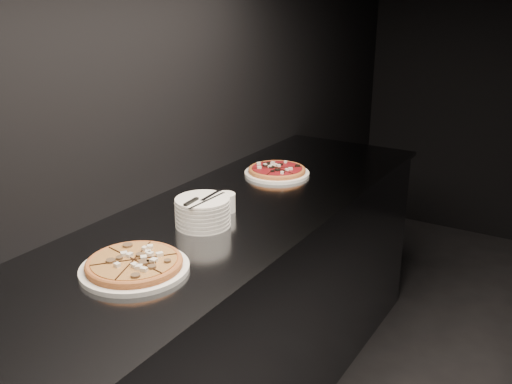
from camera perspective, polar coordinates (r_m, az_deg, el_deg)
The scene contains 7 objects.
wall_left at distance 2.39m, azimuth -9.72°, elevation 10.90°, with size 0.02×5.00×2.80m, color black.
counter at distance 2.50m, azimuth -1.91°, elevation -11.47°, with size 0.74×2.44×0.92m.
pizza_mushroom at distance 1.83m, azimuth -12.06°, elevation -7.14°, with size 0.35×0.35×0.04m.
pizza_tomato at distance 2.71m, azimuth 2.10°, elevation 2.12°, with size 0.36×0.36×0.04m.
plate_stack at distance 2.12m, azimuth -5.35°, elevation -2.00°, with size 0.20×0.20×0.11m.
cutlery at distance 2.09m, azimuth -5.47°, elevation -0.75°, with size 0.08×0.22×0.01m.
ramekin at distance 2.25m, azimuth -3.15°, elevation -1.00°, with size 0.08×0.08×0.07m.
Camera 1 is at (-0.94, -1.78, 1.75)m, focal length 40.00 mm.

